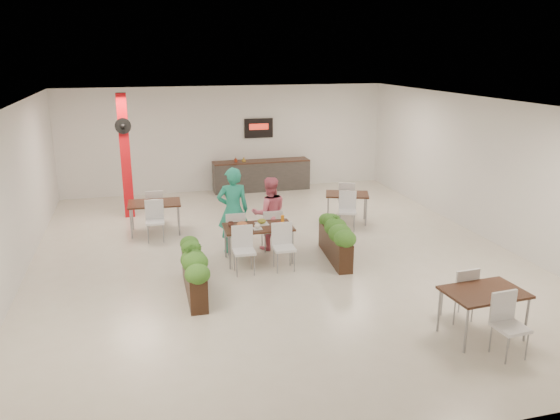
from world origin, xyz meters
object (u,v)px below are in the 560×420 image
object	(u,v)px
main_table	(258,232)
planter_left	(194,267)
service_counter	(261,175)
side_table_c	(484,299)
planter_right	(335,237)
side_table_b	(347,199)
diner_man	(233,210)
diner_woman	(269,213)
side_table_a	(155,207)
red_column	(125,155)

from	to	relation	value
main_table	planter_left	distance (m)	1.94
service_counter	side_table_c	xyz separation A→B (m)	(1.16, -9.79, 0.13)
planter_left	side_table_c	xyz separation A→B (m)	(4.05, -2.67, 0.12)
service_counter	planter_right	distance (m)	6.17
planter_left	side_table_b	distance (m)	5.36
diner_man	side_table_b	size ratio (longest dim) A/B	1.12
side_table_b	side_table_c	size ratio (longest dim) A/B	1.01
diner_woman	side_table_b	size ratio (longest dim) A/B	0.97
side_table_b	side_table_a	bearing A→B (deg)	-164.64
red_column	service_counter	distance (m)	4.56
planter_left	main_table	bearing A→B (deg)	41.05
main_table	side_table_b	distance (m)	3.43
planter_right	side_table_c	bearing A→B (deg)	-74.38
service_counter	main_table	world-z (taller)	service_counter
service_counter	diner_man	world-z (taller)	service_counter
diner_man	planter_left	xyz separation A→B (m)	(-1.07, -1.92, -0.43)
service_counter	red_column	bearing A→B (deg)	-155.00
planter_left	side_table_a	xyz separation A→B (m)	(-0.51, 3.69, 0.13)
planter_right	side_table_c	distance (m)	3.76
side_table_a	red_column	bearing A→B (deg)	113.60
side_table_a	side_table_b	world-z (taller)	same
diner_woman	planter_right	size ratio (longest dim) A/B	0.88
side_table_b	side_table_c	distance (m)	5.97
red_column	side_table_a	bearing A→B (deg)	-69.04
service_counter	diner_woman	size ratio (longest dim) A/B	1.86
side_table_a	service_counter	bearing A→B (deg)	47.91
service_counter	diner_woman	world-z (taller)	service_counter
red_column	diner_woman	size ratio (longest dim) A/B	1.98
side_table_b	red_column	bearing A→B (deg)	179.94
main_table	planter_right	world-z (taller)	planter_right
red_column	side_table_a	xyz separation A→B (m)	(0.60, -1.57, -1.01)
planter_left	side_table_c	size ratio (longest dim) A/B	1.14
diner_woman	main_table	bearing A→B (deg)	59.78
planter_left	planter_right	xyz separation A→B (m)	(3.03, 0.95, -0.01)
main_table	side_table_b	size ratio (longest dim) A/B	1.00
red_column	main_table	distance (m)	4.85
diner_woman	red_column	bearing A→B (deg)	-46.41
diner_woman	planter_right	distance (m)	1.55
side_table_b	planter_right	bearing A→B (deg)	-96.76
red_column	side_table_b	xyz separation A→B (m)	(5.33, -1.96, -1.02)
service_counter	main_table	distance (m)	6.03
diner_man	side_table_b	xyz separation A→B (m)	(3.16, 1.37, -0.32)
main_table	planter_right	xyz separation A→B (m)	(1.58, -0.32, -0.15)
red_column	planter_right	xyz separation A→B (m)	(4.14, -4.31, -1.15)
red_column	diner_man	distance (m)	4.05
service_counter	planter_left	xyz separation A→B (m)	(-2.89, -7.12, 0.01)
service_counter	side_table_a	world-z (taller)	service_counter
planter_right	side_table_a	bearing A→B (deg)	142.28
side_table_a	side_table_c	bearing A→B (deg)	-51.75
diner_man	side_table_c	world-z (taller)	diner_man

